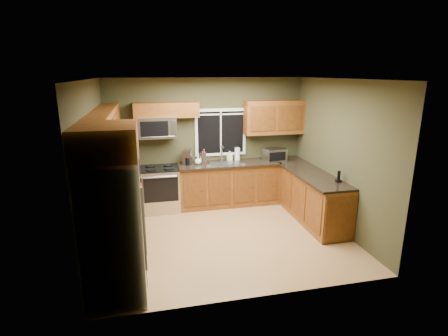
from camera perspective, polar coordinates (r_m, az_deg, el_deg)
name	(u,v)px	position (r m, az deg, el deg)	size (l,w,h in m)	color
floor	(226,236)	(6.32, 0.26, -10.97)	(4.20, 4.20, 0.00)	#A07646
ceiling	(226,79)	(5.66, 0.29, 14.32)	(4.20, 4.20, 0.00)	white
back_wall	(207,142)	(7.57, -2.79, 4.28)	(4.20, 4.20, 0.00)	#36351F
front_wall	(260,199)	(4.19, 5.83, -5.02)	(4.20, 4.20, 0.00)	#36351F
left_wall	(94,170)	(5.77, -20.51, -0.23)	(3.60, 3.60, 0.00)	#36351F
right_wall	(339,156)	(6.63, 18.27, 1.92)	(3.60, 3.60, 0.00)	#36351F
window	(221,132)	(7.57, -0.54, 5.86)	(1.12, 0.03, 1.02)	white
base_cabinets_left	(120,211)	(6.46, -16.59, -6.67)	(0.60, 2.65, 0.90)	brown
countertop_left	(120,185)	(6.30, -16.69, -2.69)	(0.65, 2.65, 0.04)	black
base_cabinets_back	(229,184)	(7.59, 0.78, -2.69)	(2.17, 0.60, 0.90)	brown
countertop_back	(229,164)	(7.44, 0.84, 0.70)	(2.17, 0.65, 0.04)	black
base_cabinets_peninsula	(307,194)	(7.19, 13.42, -4.17)	(0.60, 2.52, 0.90)	brown
countertop_peninsula	(307,172)	(7.05, 13.45, -0.56)	(0.65, 2.50, 0.04)	black
upper_cabinets_left	(105,132)	(6.10, -18.87, 5.65)	(0.33, 2.65, 0.72)	brown
upper_cabinets_back_left	(166,110)	(7.20, -9.40, 9.33)	(1.30, 0.33, 0.30)	brown
upper_cabinets_back_right	(274,117)	(7.71, 8.16, 8.19)	(1.30, 0.33, 0.72)	brown
upper_cabinet_over_fridge	(106,141)	(4.31, -18.75, 4.21)	(0.72, 0.90, 0.38)	brown
refrigerator	(114,230)	(4.65, -17.54, -9.56)	(0.74, 0.90, 1.80)	#B7B7BC
range	(161,189)	(7.37, -10.33, -3.35)	(0.76, 0.69, 0.94)	#B7B7BC
microwave	(157,127)	(7.21, -10.86, 6.53)	(0.76, 0.41, 0.42)	#B7B7BC
sink	(224,162)	(7.42, -0.06, 0.93)	(0.60, 0.42, 0.36)	slate
toaster_oven	(275,155)	(7.63, 8.29, 2.15)	(0.49, 0.40, 0.28)	#B7B7BC
coffee_maker	(187,158)	(7.33, -6.01, 1.68)	(0.24, 0.28, 0.30)	slate
kettle	(203,158)	(7.37, -3.53, 1.71)	(0.20, 0.20, 0.28)	#B7B7BC
paper_towel_roll	(237,154)	(7.65, 2.20, 2.30)	(0.14, 0.14, 0.30)	white
soap_bottle_a	(204,156)	(7.43, -3.28, 1.96)	(0.11, 0.11, 0.29)	#D24513
soap_bottle_b	(230,156)	(7.63, 0.92, 2.04)	(0.09, 0.09, 0.21)	white
soap_bottle_c	(198,160)	(7.31, -4.28, 1.24)	(0.13, 0.13, 0.17)	white
cordless_phone	(339,179)	(6.45, 18.20, -1.65)	(0.10, 0.10, 0.20)	black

